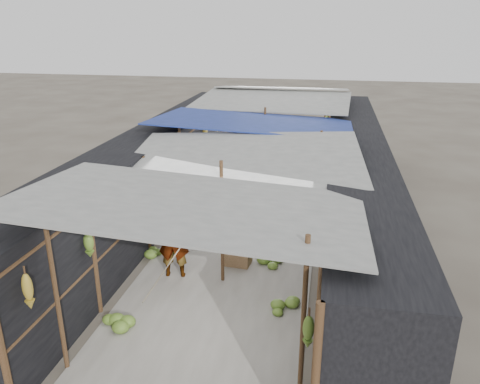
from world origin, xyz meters
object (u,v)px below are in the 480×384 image
Objects in this scene: crate_near at (289,227)px; shopper_blue at (239,165)px; black_basin at (316,188)px; vendor_elderly at (173,238)px; vendor_seated at (317,180)px.

shopper_blue reaches higher than crate_near.
crate_near reaches higher than black_basin.
vendor_elderly is at bearing -114.73° from black_basin.
shopper_blue reaches higher than vendor_seated.
vendor_seated reaches higher than crate_near.
vendor_elderly is 6.36m from vendor_seated.
shopper_blue is at bearing -101.33° from vendor_elderly.
crate_near is 3.17m from vendor_seated.
crate_near is 3.48m from vendor_elderly.
vendor_elderly reaches higher than crate_near.
vendor_seated is (0.57, 3.10, 0.29)m from crate_near.
shopper_blue is (0.25, 5.78, -0.12)m from vendor_elderly.
shopper_blue reaches higher than black_basin.
shopper_blue is at bearing 103.75° from crate_near.
vendor_seated is at bearing -90.00° from black_basin.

